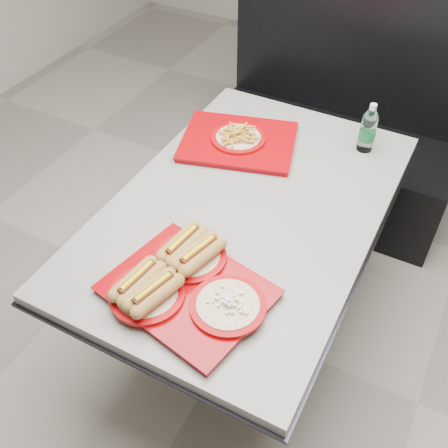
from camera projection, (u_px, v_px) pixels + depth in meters
The scene contains 6 objects.
ground at pixel (242, 326), 2.40m from camera, with size 6.00×6.00×0.00m, color gray.
diner_table at pixel (246, 237), 1.99m from camera, with size 0.92×1.42×0.75m.
booth_bench at pixel (334, 133), 2.81m from camera, with size 1.30×0.57×1.35m.
tray_near at pixel (184, 282), 1.57m from camera, with size 0.53×0.45×0.10m.
tray_far at pixel (238, 139), 2.12m from camera, with size 0.53×0.47×0.09m.
water_bottle at pixel (368, 130), 2.06m from camera, with size 0.07×0.07×0.21m.
Camera 1 is at (0.58, -1.27, 2.01)m, focal length 42.00 mm.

